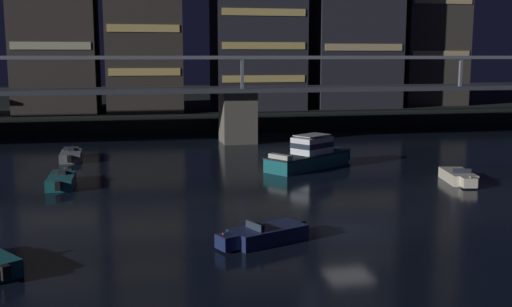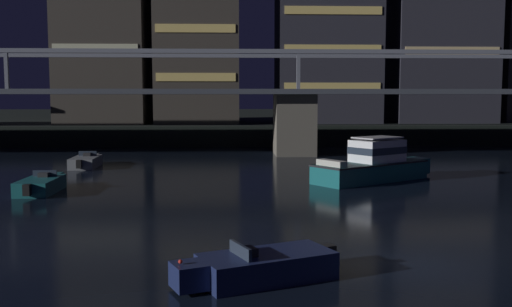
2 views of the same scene
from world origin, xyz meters
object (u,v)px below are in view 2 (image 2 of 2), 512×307
object	(u,v)px
speedboat_near_center	(260,267)
speedboat_near_right	(42,185)
tower_central	(327,33)
river_bridge	(295,105)
tower_west_tall	(199,11)
speedboat_far_left	(86,162)
cabin_cruiser_near_left	(374,164)

from	to	relation	value
speedboat_near_center	speedboat_near_right	distance (m)	19.97
tower_central	river_bridge	bearing A→B (deg)	-108.38
tower_central	speedboat_near_center	world-z (taller)	tower_central
tower_west_tall	river_bridge	bearing A→B (deg)	-60.55
tower_central	speedboat_near_right	xyz separation A→B (m)	(-22.08, -37.14, -12.51)
river_bridge	speedboat_far_left	xyz separation A→B (m)	(-16.84, -8.68, -4.19)
speedboat_near_center	speedboat_near_right	world-z (taller)	same
river_bridge	speedboat_far_left	distance (m)	19.40
tower_central	tower_west_tall	bearing A→B (deg)	179.33
speedboat_near_right	speedboat_far_left	distance (m)	11.57
river_bridge	speedboat_near_right	size ratio (longest dim) A/B	20.20
cabin_cruiser_near_left	speedboat_near_center	xyz separation A→B (m)	(-8.24, -19.91, -0.64)
tower_west_tall	tower_central	distance (m)	15.46
speedboat_near_center	cabin_cruiser_near_left	bearing A→B (deg)	67.51
river_bridge	speedboat_far_left	size ratio (longest dim) A/B	20.13
cabin_cruiser_near_left	speedboat_far_left	world-z (taller)	cabin_cruiser_near_left
speedboat_far_left	tower_central	bearing A→B (deg)	48.72
cabin_cruiser_near_left	speedboat_far_left	distance (m)	21.69
cabin_cruiser_near_left	tower_central	bearing A→B (deg)	86.11
river_bridge	tower_west_tall	world-z (taller)	tower_west_tall
river_bridge	speedboat_near_right	world-z (taller)	river_bridge
river_bridge	tower_west_tall	xyz separation A→B (m)	(-9.64, 17.07, 10.83)
river_bridge	speedboat_near_right	bearing A→B (deg)	-129.12
river_bridge	speedboat_near_center	xyz separation A→B (m)	(-4.91, -36.53, -4.19)
tower_central	speedboat_far_left	xyz separation A→B (m)	(-22.45, -25.57, -12.51)
tower_west_tall	speedboat_far_left	distance (m)	30.67
speedboat_near_right	tower_west_tall	bearing A→B (deg)	79.64
cabin_cruiser_near_left	speedboat_near_right	size ratio (longest dim) A/B	1.68
river_bridge	cabin_cruiser_near_left	xyz separation A→B (m)	(3.33, -16.62, -3.55)
tower_west_tall	speedboat_near_center	world-z (taller)	tower_west_tall
speedboat_near_center	speedboat_far_left	size ratio (longest dim) A/B	0.97
river_bridge	cabin_cruiser_near_left	distance (m)	17.32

